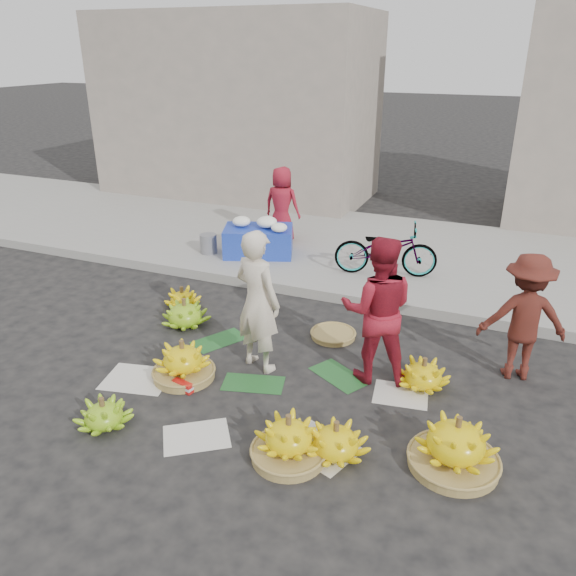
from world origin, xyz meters
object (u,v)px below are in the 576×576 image
at_px(flower_table, 259,239).
at_px(bicycle, 386,249).
at_px(banana_bunch_4, 456,445).
at_px(vendor_cream, 258,301).
at_px(banana_bunch_0, 183,362).

bearing_deg(flower_table, bicycle, -22.24).
bearing_deg(banana_bunch_4, flower_table, 133.38).
height_order(vendor_cream, flower_table, vendor_cream).
distance_m(banana_bunch_0, banana_bunch_4, 2.91).
bearing_deg(banana_bunch_4, bicycle, 111.90).
bearing_deg(flower_table, banana_bunch_4, -66.81).
height_order(banana_bunch_0, bicycle, bicycle).
relative_size(banana_bunch_4, flower_table, 0.66).
bearing_deg(flower_table, vendor_cream, -84.98).
xyz_separation_m(banana_bunch_0, banana_bunch_4, (2.89, -0.32, 0.03)).
bearing_deg(vendor_cream, bicycle, -85.31).
bearing_deg(vendor_cream, flower_table, -46.55).
xyz_separation_m(vendor_cream, bicycle, (0.71, 2.95, -0.28)).
relative_size(banana_bunch_4, vendor_cream, 0.53).
relative_size(banana_bunch_4, bicycle, 0.55).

